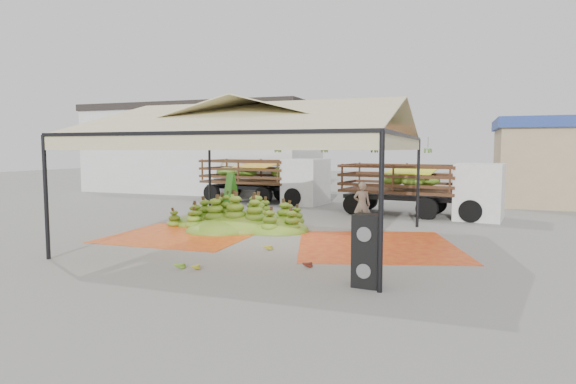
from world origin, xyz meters
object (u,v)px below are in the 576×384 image
(speaker_stack, at_px, (367,250))
(vendor, at_px, (362,205))
(truck_left, at_px, (268,175))
(truck_right, at_px, (426,183))
(banana_heap, at_px, (241,211))

(speaker_stack, relative_size, vendor, 0.91)
(truck_left, bearing_deg, speaker_stack, -53.19)
(speaker_stack, relative_size, truck_right, 0.22)
(speaker_stack, height_order, truck_right, truck_right)
(speaker_stack, height_order, truck_left, truck_left)
(truck_right, bearing_deg, speaker_stack, -83.96)
(banana_heap, xyz_separation_m, truck_right, (5.67, 5.11, 0.73))
(banana_heap, relative_size, truck_left, 0.80)
(banana_heap, bearing_deg, speaker_stack, -46.19)
(vendor, bearing_deg, banana_heap, 10.39)
(speaker_stack, distance_m, truck_right, 10.67)
(truck_right, bearing_deg, truck_left, 170.27)
(banana_heap, xyz_separation_m, speaker_stack, (5.31, -5.53, 0.14))
(truck_right, bearing_deg, vendor, -108.87)
(speaker_stack, bearing_deg, truck_right, 92.66)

